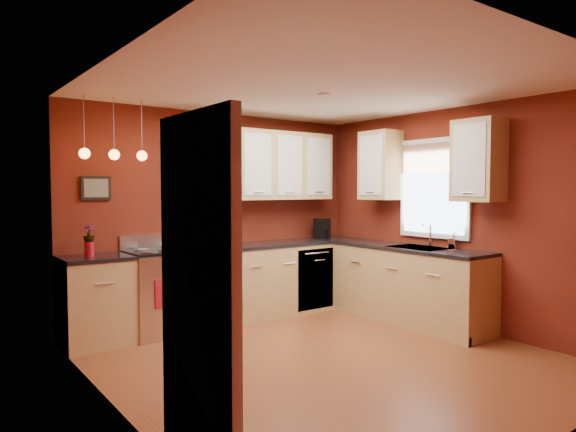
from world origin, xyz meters
TOP-DOWN VIEW (x-y plane):
  - floor at (0.00, 0.00)m, footprint 4.20×4.20m
  - ceiling at (0.00, 0.00)m, footprint 4.00×4.20m
  - wall_back at (0.00, 2.10)m, footprint 4.00×0.02m
  - wall_front at (0.00, -2.10)m, footprint 4.00×0.02m
  - wall_left at (-2.00, 0.00)m, footprint 0.02×4.20m
  - wall_right at (2.00, 0.00)m, footprint 0.02×4.20m
  - base_cabinets_back_left at (-1.65, 1.80)m, footprint 0.70×0.60m
  - base_cabinets_back_right at (0.73, 1.80)m, footprint 2.54×0.60m
  - base_cabinets_right at (1.70, 0.45)m, footprint 0.60×2.10m
  - counter_back_left at (-1.65, 1.80)m, footprint 0.70×0.62m
  - counter_back_right at (0.73, 1.80)m, footprint 2.54×0.62m
  - counter_right at (1.70, 0.45)m, footprint 0.62×2.10m
  - gas_range at (-0.92, 1.80)m, footprint 0.76×0.64m
  - dishwasher_front at (1.10, 1.51)m, footprint 0.60×0.02m
  - sink at (1.70, 0.30)m, footprint 0.50×0.70m
  - window at (1.97, 0.30)m, footprint 0.06×1.02m
  - door_left_wall at (-1.97, -1.20)m, footprint 0.12×0.82m
  - upper_cabinets_back at (0.60, 1.93)m, footprint 2.00×0.35m
  - upper_cabinets_right at (1.82, 0.32)m, footprint 0.35×1.95m
  - wall_picture at (-1.55, 2.08)m, footprint 0.32×0.03m
  - pendant_lights at (-1.45, 1.75)m, footprint 0.71×0.11m
  - red_canister at (0.09, 1.83)m, footprint 0.11×0.11m
  - red_vase at (-1.71, 1.79)m, footprint 0.10×0.10m
  - flowers at (-1.71, 1.79)m, footprint 0.12×0.12m
  - coffee_maker at (1.51, 1.85)m, footprint 0.23×0.23m
  - soap_pump at (1.95, -0.01)m, footprint 0.09×0.09m
  - dish_towel at (-1.02, 1.47)m, footprint 0.23×0.02m

SIDE VIEW (x-z plane):
  - floor at x=0.00m, z-range 0.00..0.00m
  - base_cabinets_back_left at x=-1.65m, z-range 0.00..0.90m
  - base_cabinets_back_right at x=0.73m, z-range 0.00..0.90m
  - base_cabinets_right at x=1.70m, z-range 0.00..0.90m
  - dishwasher_front at x=1.10m, z-range 0.05..0.85m
  - gas_range at x=-0.92m, z-range -0.07..1.04m
  - dish_towel at x=-1.02m, z-range 0.36..0.68m
  - sink at x=1.70m, z-range 0.75..1.08m
  - counter_back_left at x=-1.65m, z-range 0.90..0.94m
  - counter_back_right at x=0.73m, z-range 0.90..0.94m
  - counter_right at x=1.70m, z-range 0.90..0.94m
  - red_vase at x=-1.71m, z-range 0.94..1.09m
  - door_left_wall at x=-1.97m, z-range 0.00..2.05m
  - red_canister at x=0.09m, z-range 0.94..1.11m
  - soap_pump at x=1.95m, z-range 0.94..1.12m
  - coffee_maker at x=1.51m, z-range 0.93..1.21m
  - flowers at x=-1.71m, z-range 1.07..1.27m
  - wall_back at x=0.00m, z-range 0.00..2.60m
  - wall_front at x=0.00m, z-range 0.00..2.60m
  - wall_left at x=-2.00m, z-range 0.00..2.60m
  - wall_right at x=2.00m, z-range 0.00..2.60m
  - wall_picture at x=-1.55m, z-range 1.52..1.78m
  - window at x=1.97m, z-range 1.08..2.30m
  - upper_cabinets_back at x=0.60m, z-range 1.50..2.40m
  - upper_cabinets_right at x=1.82m, z-range 1.50..2.40m
  - pendant_lights at x=-1.45m, z-range 1.68..2.34m
  - ceiling at x=0.00m, z-range 2.59..2.61m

